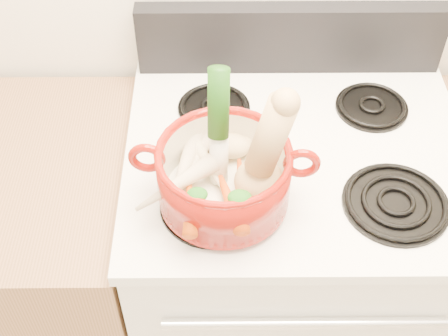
{
  "coord_description": "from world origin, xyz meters",
  "views": [
    {
      "loc": [
        -0.17,
        0.42,
        1.96
      ],
      "look_at": [
        -0.17,
        1.23,
        1.08
      ],
      "focal_mm": 50.0,
      "sensor_mm": 36.0,
      "label": 1
    }
  ],
  "objects_px": {
    "dutch_oven": "(224,176)",
    "squash": "(263,152)",
    "leek": "(219,128)",
    "stove_body": "(283,270)"
  },
  "relations": [
    {
      "from": "stove_body",
      "to": "leek",
      "type": "xyz_separation_m",
      "value": [
        -0.18,
        -0.12,
        0.67
      ]
    },
    {
      "from": "stove_body",
      "to": "leek",
      "type": "relative_size",
      "value": 3.38
    },
    {
      "from": "stove_body",
      "to": "squash",
      "type": "height_order",
      "value": "squash"
    },
    {
      "from": "dutch_oven",
      "to": "squash",
      "type": "height_order",
      "value": "squash"
    },
    {
      "from": "dutch_oven",
      "to": "leek",
      "type": "relative_size",
      "value": 0.98
    },
    {
      "from": "squash",
      "to": "leek",
      "type": "relative_size",
      "value": 0.92
    },
    {
      "from": "dutch_oven",
      "to": "squash",
      "type": "xyz_separation_m",
      "value": [
        0.07,
        -0.02,
        0.09
      ]
    },
    {
      "from": "dutch_oven",
      "to": "leek",
      "type": "xyz_separation_m",
      "value": [
        -0.01,
        0.04,
        0.1
      ]
    },
    {
      "from": "squash",
      "to": "leek",
      "type": "bearing_deg",
      "value": 130.47
    },
    {
      "from": "squash",
      "to": "stove_body",
      "type": "bearing_deg",
      "value": 43.45
    }
  ]
}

